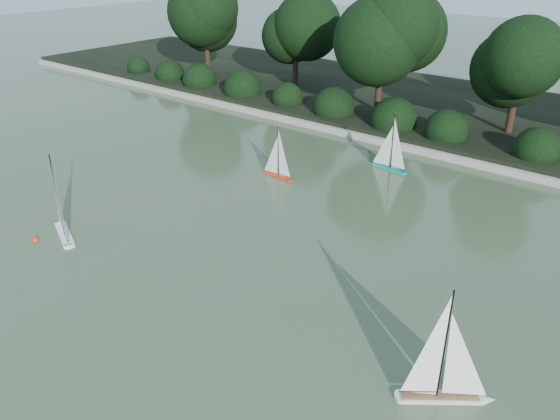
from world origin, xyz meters
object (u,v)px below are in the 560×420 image
object	(u,v)px
sailboat_white_b	(450,383)
race_buoy	(36,240)
sailboat_white_a	(61,220)
sailboat_orange	(275,168)
sailboat_teal	(387,159)

from	to	relation	value
sailboat_white_b	race_buoy	xyz separation A→B (m)	(-7.94, -1.13, -0.27)
sailboat_white_a	sailboat_white_b	world-z (taller)	sailboat_white_a
sailboat_white_b	sailboat_orange	world-z (taller)	sailboat_white_b
sailboat_white_a	sailboat_teal	bearing A→B (deg)	64.96
sailboat_white_a	race_buoy	bearing A→B (deg)	-108.75
sailboat_teal	race_buoy	world-z (taller)	sailboat_teal
sailboat_white_a	sailboat_teal	xyz separation A→B (m)	(3.31, 7.09, -0.05)
sailboat_orange	race_buoy	xyz separation A→B (m)	(-1.59, -5.44, -0.22)
sailboat_teal	race_buoy	size ratio (longest dim) A/B	11.27
race_buoy	sailboat_orange	bearing A→B (deg)	73.69
sailboat_white_b	race_buoy	bearing A→B (deg)	-171.88
sailboat_teal	sailboat_orange	bearing A→B (deg)	-131.23
sailboat_orange	race_buoy	distance (m)	5.67
sailboat_white_b	race_buoy	world-z (taller)	sailboat_white_b
sailboat_white_a	race_buoy	world-z (taller)	sailboat_white_a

